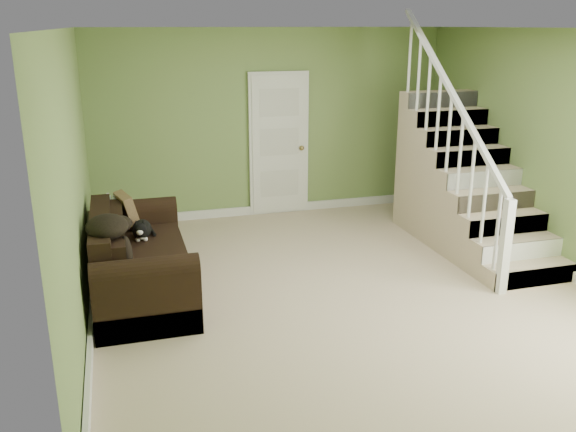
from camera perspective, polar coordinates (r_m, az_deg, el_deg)
floor at (r=6.48m, az=4.63°, el=-6.53°), size 5.00×5.50×0.01m
ceiling at (r=5.92m, az=5.27°, el=17.10°), size 5.00×5.50×0.01m
wall_back at (r=8.65m, az=-1.58°, el=8.63°), size 5.00×0.04×2.60m
wall_front at (r=3.74m, az=19.99°, el=-4.51°), size 5.00×0.04×2.60m
wall_left at (r=5.70m, az=-19.32°, el=2.97°), size 0.04×5.50×2.60m
wall_right at (r=7.33m, az=23.62°, el=5.55°), size 0.04×5.50×2.60m
baseboard_back at (r=8.90m, az=-1.47°, el=0.69°), size 5.00×0.04×0.12m
baseboard_left at (r=6.11m, az=-17.87°, el=-8.33°), size 0.04×5.50×0.12m
baseboard_right at (r=7.64m, az=22.32°, el=-3.57°), size 0.04×5.50×0.12m
door at (r=8.69m, az=-0.85°, el=6.70°), size 0.86×0.12×2.02m
staircase at (r=7.95m, az=15.88°, el=2.30°), size 1.00×2.51×2.82m
sofa at (r=6.38m, az=-13.95°, el=-4.27°), size 0.93×2.14×0.85m
side_table at (r=7.26m, az=-16.18°, el=-2.01°), size 0.49×0.49×0.80m
cat at (r=6.63m, az=-13.48°, el=-1.24°), size 0.25×0.54×0.26m
banana at (r=5.76m, az=-12.53°, el=-4.84°), size 0.10×0.20×0.05m
throw_pillow at (r=7.01m, az=-14.74°, el=0.40°), size 0.30×0.45×0.42m
throw_blanket at (r=5.78m, az=-16.58°, el=-0.96°), size 0.52×0.59×0.21m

